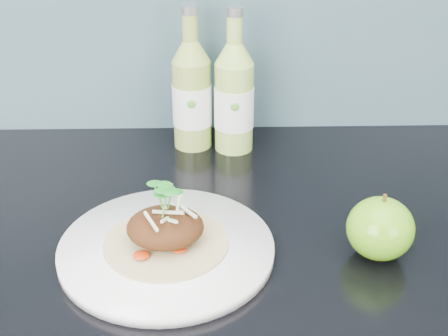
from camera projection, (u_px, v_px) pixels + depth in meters
The scene contains 5 objects.
dinner_plate at pixel (167, 249), 0.85m from camera, with size 0.34×0.34×0.02m.
pork_taco at pixel (165, 226), 0.83m from camera, with size 0.17×0.17×0.10m.
green_apple at pixel (380, 228), 0.83m from camera, with size 0.11×0.11×0.10m.
cider_bottle_left at pixel (192, 95), 1.10m from camera, with size 0.08×0.08×0.26m.
cider_bottle_right at pixel (234, 98), 1.09m from camera, with size 0.09×0.09×0.26m.
Camera 1 is at (-0.02, 0.88, 1.41)m, focal length 50.00 mm.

